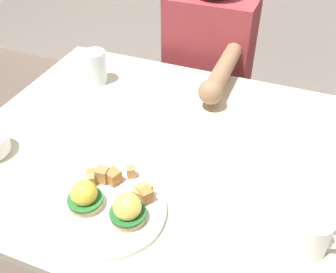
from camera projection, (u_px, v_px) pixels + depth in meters
The scene contains 6 objects.
dining_table at pixel (177, 177), 1.15m from camera, with size 1.20×0.90×0.74m.
eggs_benedict_plate at pixel (110, 205), 0.90m from camera, with size 0.27×0.27×0.09m.
coffee_mug at pixel (312, 233), 0.81m from camera, with size 0.11×0.08×0.09m.
fork at pixel (43, 115), 1.21m from camera, with size 0.14×0.10×0.00m.
water_glass_near at pixel (95, 69), 1.33m from camera, with size 0.08×0.08×0.11m.
diner_person at pixel (207, 71), 1.60m from camera, with size 0.34×0.54×1.14m.
Camera 1 is at (0.27, -0.77, 1.46)m, focal length 41.43 mm.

